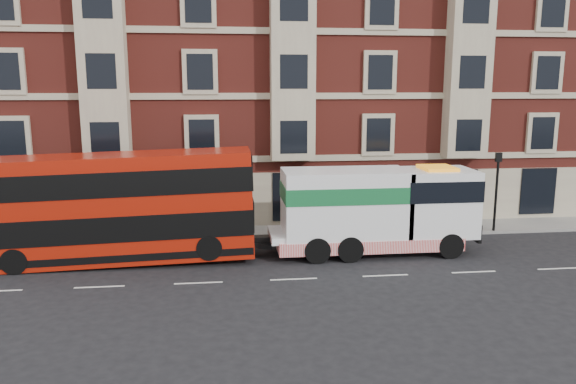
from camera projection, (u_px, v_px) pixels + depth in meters
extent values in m
plane|color=black|center=(294.00, 279.00, 23.78)|extent=(120.00, 120.00, 0.00)
cube|color=slate|center=(277.00, 232.00, 31.09)|extent=(90.00, 3.00, 0.15)
cube|color=maroon|center=(273.00, 71.00, 36.78)|extent=(45.00, 12.00, 18.00)
cylinder|color=black|center=(163.00, 203.00, 28.74)|extent=(0.14, 0.14, 4.00)
cube|color=black|center=(161.00, 162.00, 28.35)|extent=(0.35, 0.15, 0.50)
cylinder|color=black|center=(496.00, 195.00, 30.80)|extent=(0.14, 0.14, 4.00)
cube|color=black|center=(499.00, 157.00, 30.40)|extent=(0.35, 0.15, 0.50)
cube|color=#A21709|center=(116.00, 207.00, 25.66)|extent=(12.37, 2.76, 4.86)
cube|color=black|center=(117.00, 223.00, 25.80)|extent=(12.41, 2.82, 1.16)
cube|color=black|center=(115.00, 180.00, 25.43)|extent=(12.41, 2.82, 1.10)
cylinder|color=black|center=(15.00, 261.00, 24.35)|extent=(1.15, 0.35, 1.15)
cylinder|color=black|center=(33.00, 245.00, 26.78)|extent=(1.15, 0.35, 1.15)
cylinder|color=black|center=(209.00, 248.00, 25.24)|extent=(1.15, 0.35, 1.15)
cylinder|color=black|center=(210.00, 233.00, 27.68)|extent=(1.15, 0.35, 1.15)
cube|color=white|center=(371.00, 232.00, 27.32)|extent=(9.94, 2.54, 0.33)
cube|color=white|center=(436.00, 202.00, 27.42)|extent=(3.53, 2.76, 3.20)
cube|color=white|center=(345.00, 203.00, 26.89)|extent=(5.96, 2.76, 3.20)
cube|color=#166332|center=(345.00, 192.00, 26.79)|extent=(6.02, 2.80, 0.77)
cube|color=red|center=(366.00, 240.00, 27.37)|extent=(8.83, 2.82, 0.61)
cylinder|color=black|center=(450.00, 246.00, 26.59)|extent=(1.21, 0.39, 1.21)
cylinder|color=black|center=(431.00, 232.00, 29.03)|extent=(1.21, 0.39, 1.21)
cylinder|color=black|center=(350.00, 249.00, 26.04)|extent=(1.21, 0.44, 1.21)
cylinder|color=black|center=(339.00, 235.00, 28.47)|extent=(1.21, 0.44, 1.21)
cylinder|color=black|center=(317.00, 250.00, 25.86)|extent=(1.21, 0.44, 1.21)
cylinder|color=black|center=(309.00, 236.00, 28.30)|extent=(1.21, 0.44, 1.21)
cylinder|color=black|center=(17.00, 264.00, 24.54)|extent=(0.83, 0.41, 0.80)
cylinder|color=black|center=(24.00, 251.00, 26.41)|extent=(0.83, 0.41, 0.80)
imported|color=#1C2D38|center=(151.00, 218.00, 30.26)|extent=(0.70, 0.49, 1.80)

